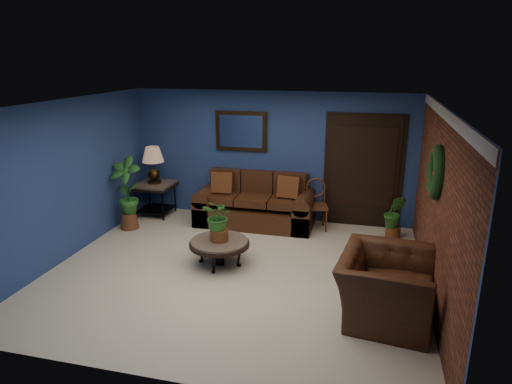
% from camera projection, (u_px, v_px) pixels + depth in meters
% --- Properties ---
extents(floor, '(5.50, 5.50, 0.00)m').
position_uv_depth(floor, '(236.00, 271.00, 6.91)').
color(floor, beige).
rests_on(floor, ground).
extents(wall_back, '(5.50, 0.04, 2.50)m').
position_uv_depth(wall_back, '(272.00, 156.00, 8.87)').
color(wall_back, navy).
rests_on(wall_back, ground).
extents(wall_left, '(0.04, 5.00, 2.50)m').
position_uv_depth(wall_left, '(68.00, 180.00, 7.19)').
color(wall_left, navy).
rests_on(wall_left, ground).
extents(wall_right_brick, '(0.04, 5.00, 2.50)m').
position_uv_depth(wall_right_brick, '(438.00, 207.00, 5.90)').
color(wall_right_brick, brown).
rests_on(wall_right_brick, ground).
extents(ceiling, '(5.50, 5.00, 0.02)m').
position_uv_depth(ceiling, '(233.00, 104.00, 6.19)').
color(ceiling, white).
rests_on(ceiling, wall_back).
extents(crown_molding, '(0.03, 5.00, 0.14)m').
position_uv_depth(crown_molding, '(446.00, 115.00, 5.57)').
color(crown_molding, white).
rests_on(crown_molding, wall_right_brick).
extents(wall_mirror, '(1.02, 0.06, 0.77)m').
position_uv_depth(wall_mirror, '(241.00, 131.00, 8.84)').
color(wall_mirror, '#3C2710').
rests_on(wall_mirror, wall_back).
extents(closet_door, '(1.44, 0.06, 2.18)m').
position_uv_depth(closet_door, '(363.00, 172.00, 8.49)').
color(closet_door, black).
rests_on(closet_door, wall_back).
extents(wreath, '(0.16, 0.72, 0.72)m').
position_uv_depth(wreath, '(436.00, 172.00, 5.83)').
color(wreath, black).
rests_on(wreath, wall_right_brick).
extents(sofa, '(2.22, 0.96, 1.00)m').
position_uv_depth(sofa, '(256.00, 207.00, 8.80)').
color(sofa, '#432013').
rests_on(sofa, ground).
extents(coffee_table, '(0.93, 0.93, 0.40)m').
position_uv_depth(coffee_table, '(219.00, 244.00, 7.04)').
color(coffee_table, '#4D4943').
rests_on(coffee_table, ground).
extents(end_table, '(0.73, 0.73, 0.67)m').
position_uv_depth(end_table, '(155.00, 190.00, 9.20)').
color(end_table, '#4D4943').
rests_on(end_table, ground).
extents(table_lamp, '(0.43, 0.43, 0.71)m').
position_uv_depth(table_lamp, '(153.00, 161.00, 9.02)').
color(table_lamp, '#3C2710').
rests_on(table_lamp, end_table).
extents(side_chair, '(0.49, 0.49, 0.94)m').
position_uv_depth(side_chair, '(316.00, 201.00, 8.50)').
color(side_chair, brown).
rests_on(side_chair, ground).
extents(armchair, '(1.26, 1.40, 0.82)m').
position_uv_depth(armchair, '(386.00, 287.00, 5.59)').
color(armchair, '#432013').
rests_on(armchair, ground).
extents(coffee_plant, '(0.59, 0.55, 0.66)m').
position_uv_depth(coffee_plant, '(219.00, 219.00, 6.92)').
color(coffee_plant, brown).
rests_on(coffee_plant, coffee_table).
extents(floor_plant, '(0.37, 0.31, 0.80)m').
position_uv_depth(floor_plant, '(394.00, 216.00, 8.05)').
color(floor_plant, brown).
rests_on(floor_plant, ground).
extents(tall_plant, '(0.62, 0.44, 1.37)m').
position_uv_depth(tall_plant, '(127.00, 191.00, 8.40)').
color(tall_plant, brown).
rests_on(tall_plant, ground).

